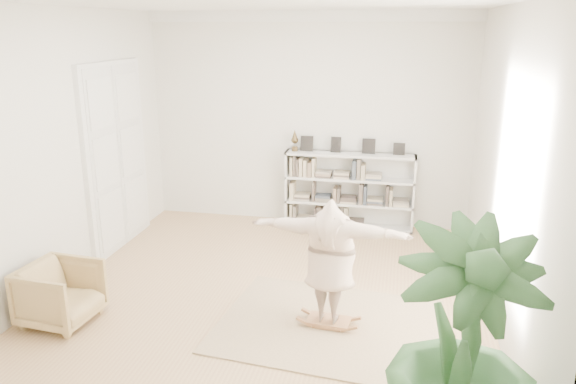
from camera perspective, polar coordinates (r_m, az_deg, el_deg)
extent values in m
plane|color=tan|center=(7.41, -1.96, -10.40)|extent=(6.00, 6.00, 0.00)
plane|color=silver|center=(9.68, 2.09, 7.26)|extent=(5.50, 0.00, 5.50)
plane|color=silver|center=(4.07, -12.11, -6.27)|extent=(5.50, 0.00, 5.50)
plane|color=silver|center=(7.89, -21.97, 3.96)|extent=(0.00, 6.00, 6.00)
plane|color=silver|center=(6.71, 21.38, 2.00)|extent=(0.00, 6.00, 6.00)
plane|color=white|center=(6.61, -2.28, 18.65)|extent=(6.00, 6.00, 0.00)
cube|color=white|center=(9.49, 2.13, 17.45)|extent=(5.50, 0.12, 0.18)
cube|color=white|center=(9.04, -17.05, 3.30)|extent=(0.08, 1.78, 2.92)
cube|color=silver|center=(8.69, -18.17, 2.69)|extent=(0.06, 0.78, 2.80)
cube|color=silver|center=(9.37, -15.80, 3.86)|extent=(0.06, 0.78, 2.80)
cube|color=silver|center=(9.80, -0.08, 0.49)|extent=(0.04, 0.35, 1.30)
cube|color=silver|center=(9.62, 12.63, -0.22)|extent=(0.04, 0.35, 1.30)
cube|color=silver|center=(9.80, 6.31, 0.39)|extent=(2.20, 0.04, 1.30)
cube|color=silver|center=(9.84, 6.11, -3.38)|extent=(2.20, 0.35, 0.04)
cube|color=silver|center=(9.71, 6.18, -1.11)|extent=(2.20, 0.35, 0.04)
cube|color=silver|center=(9.59, 6.26, 1.34)|extent=(2.20, 0.35, 0.04)
cube|color=silver|center=(9.49, 6.34, 3.79)|extent=(2.20, 0.35, 0.04)
cube|color=black|center=(9.60, 1.92, 4.89)|extent=(0.18, 0.07, 0.24)
cube|color=black|center=(9.53, 4.89, 4.75)|extent=(0.18, 0.07, 0.24)
cube|color=black|center=(9.49, 8.20, 4.59)|extent=(0.18, 0.07, 0.24)
cube|color=black|center=(9.48, 11.23, 4.42)|extent=(0.18, 0.07, 0.24)
imported|color=#A57D57|center=(7.14, -22.11, -9.55)|extent=(0.86, 0.84, 0.72)
cube|color=tan|center=(6.72, 4.15, -13.36)|extent=(2.69, 2.25, 0.02)
cube|color=brown|center=(6.69, 4.16, -12.88)|extent=(0.52, 0.34, 0.03)
cube|color=brown|center=(6.70, 4.15, -13.14)|extent=(0.34, 0.08, 0.04)
cube|color=brown|center=(6.70, 4.15, -13.14)|extent=(0.34, 0.08, 0.04)
cube|color=brown|center=(6.69, 4.16, -12.88)|extent=(0.20, 0.07, 0.10)
cube|color=brown|center=(6.69, 4.16, -12.88)|extent=(0.20, 0.07, 0.10)
imported|color=beige|center=(6.34, 4.30, -6.71)|extent=(1.84, 0.67, 1.46)
imported|color=#2C562B|center=(4.56, 17.27, -15.35)|extent=(1.30, 1.30, 2.00)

